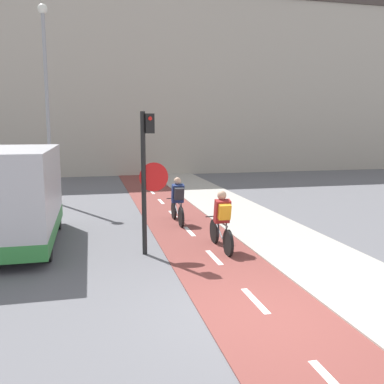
% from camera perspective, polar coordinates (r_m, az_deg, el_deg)
% --- Properties ---
extents(ground_plane, '(120.00, 120.00, 0.00)m').
position_cam_1_polar(ground_plane, '(7.20, 9.92, -15.74)').
color(ground_plane, '#5B5B60').
extents(bike_lane, '(2.09, 60.00, 0.02)m').
position_cam_1_polar(bike_lane, '(7.20, 9.89, -15.64)').
color(bike_lane, brown).
rests_on(bike_lane, ground_plane).
extents(building_row_background, '(60.00, 5.20, 11.34)m').
position_cam_1_polar(building_row_background, '(28.80, -8.24, 14.07)').
color(building_row_background, '#B2A899').
rests_on(building_row_background, ground_plane).
extents(traffic_light_pole, '(0.67, 0.25, 3.30)m').
position_cam_1_polar(traffic_light_pole, '(9.81, -6.02, 3.26)').
color(traffic_light_pole, black).
rests_on(traffic_light_pole, ground_plane).
extents(street_lamp_far, '(0.36, 0.36, 7.45)m').
position_cam_1_polar(street_lamp_far, '(17.63, -18.85, 13.29)').
color(street_lamp_far, gray).
rests_on(street_lamp_far, ground_plane).
extents(cyclist_near, '(0.46, 1.76, 1.45)m').
position_cam_1_polar(cyclist_near, '(10.30, 4.00, -3.98)').
color(cyclist_near, black).
rests_on(cyclist_near, ground_plane).
extents(cyclist_far, '(0.46, 1.75, 1.44)m').
position_cam_1_polar(cyclist_far, '(13.08, -1.92, -1.25)').
color(cyclist_far, black).
rests_on(cyclist_far, ground_plane).
extents(van, '(1.92, 4.78, 2.43)m').
position_cam_1_polar(van, '(11.49, -22.52, -0.79)').
color(van, '#B7B7BC').
rests_on(van, ground_plane).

